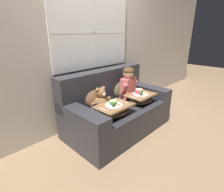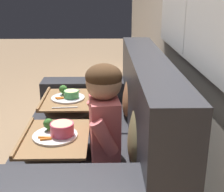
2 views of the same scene
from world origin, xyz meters
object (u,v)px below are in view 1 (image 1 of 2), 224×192
throw_pillow_behind_child (119,86)px  throw_pillow_behind_teddy (92,94)px  couch (116,109)px  lap_tray_child (141,98)px  teddy_bear (101,100)px  child_figure (128,82)px  lap_tray_teddy (114,110)px

throw_pillow_behind_child → throw_pillow_behind_teddy: 0.61m
throw_pillow_behind_teddy → couch: bearing=-33.0°
couch → lap_tray_child: (0.31, -0.26, 0.18)m
throw_pillow_behind_child → lap_tray_child: bearing=-90.1°
throw_pillow_behind_child → teddy_bear: (-0.61, -0.20, -0.04)m
throw_pillow_behind_child → child_figure: (0.00, -0.19, 0.11)m
couch → teddy_bear: size_ratio=4.55×
child_figure → lap_tray_child: size_ratio=1.15×
child_figure → lap_tray_teddy: child_figure is taller
couch → lap_tray_teddy: bearing=-139.9°
throw_pillow_behind_teddy → lap_tray_teddy: throw_pillow_behind_teddy is taller
couch → child_figure: 0.50m
lap_tray_teddy → couch: bearing=40.1°
lap_tray_child → child_figure: bearing=89.9°
couch → throw_pillow_behind_teddy: couch is taller
couch → lap_tray_teddy: couch is taller
throw_pillow_behind_teddy → lap_tray_teddy: bearing=-90.1°
lap_tray_child → lap_tray_teddy: 0.61m
throw_pillow_behind_child → child_figure: 0.22m
throw_pillow_behind_child → child_figure: size_ratio=0.74×
throw_pillow_behind_teddy → lap_tray_child: bearing=-36.7°
child_figure → teddy_bear: child_figure is taller
throw_pillow_behind_child → child_figure: child_figure is taller
lap_tray_child → lap_tray_teddy: lap_tray_teddy is taller
couch → throw_pillow_behind_child: 0.46m
couch → throw_pillow_behind_child: size_ratio=4.19×
throw_pillow_behind_child → teddy_bear: 0.65m
couch → throw_pillow_behind_teddy: size_ratio=4.46×
throw_pillow_behind_child → throw_pillow_behind_teddy: bearing=180.0°
couch → lap_tray_child: size_ratio=3.58×
child_figure → teddy_bear: 0.63m
teddy_bear → throw_pillow_behind_teddy: bearing=90.0°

